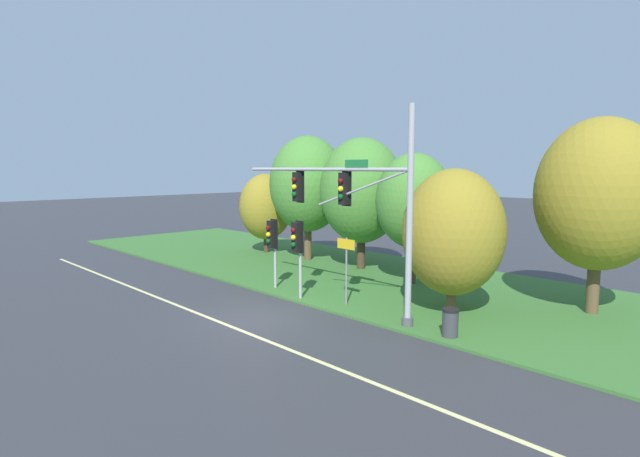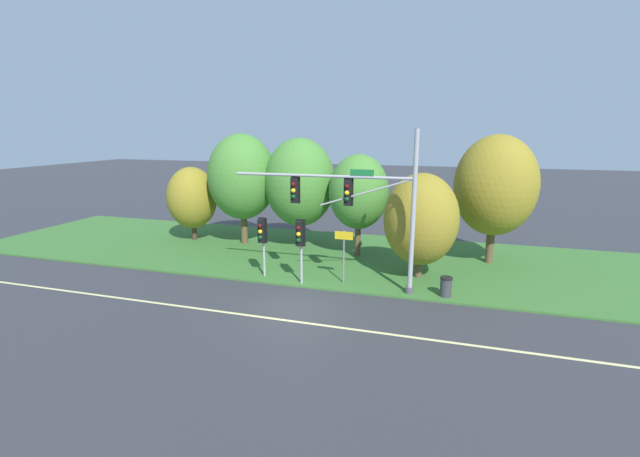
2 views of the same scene
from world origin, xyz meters
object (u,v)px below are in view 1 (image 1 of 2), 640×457
(tree_mid_verge, at_px, (414,201))
(tree_nearest_road, at_px, (266,207))
(route_sign_post, at_px, (346,261))
(pedestrian_signal_near_kerb, at_px, (272,238))
(pedestrian_signal_further_along, at_px, (297,242))
(tree_tall_centre, at_px, (453,232))
(tree_behind_signpost, at_px, (362,191))
(tree_left_of_mast, at_px, (308,184))
(tree_right_far, at_px, (599,195))
(trash_bin, at_px, (450,322))
(traffic_signal_mast, at_px, (356,200))

(tree_mid_verge, bearing_deg, tree_nearest_road, 177.50)
(route_sign_post, xyz_separation_m, tree_nearest_road, (-12.12, 5.51, 1.18))
(pedestrian_signal_near_kerb, distance_m, pedestrian_signal_further_along, 2.28)
(pedestrian_signal_further_along, relative_size, tree_tall_centre, 0.60)
(tree_behind_signpost, bearing_deg, tree_nearest_road, -176.89)
(tree_left_of_mast, height_order, tree_right_far, same)
(trash_bin, bearing_deg, route_sign_post, 175.57)
(pedestrian_signal_near_kerb, xyz_separation_m, route_sign_post, (4.23, 0.35, -0.51))
(tree_nearest_road, height_order, tree_right_far, tree_right_far)
(tree_nearest_road, xyz_separation_m, tree_mid_verge, (11.79, -0.52, 0.95))
(tree_left_of_mast, height_order, tree_behind_signpost, tree_left_of_mast)
(pedestrian_signal_further_along, bearing_deg, tree_tall_centre, 27.22)
(traffic_signal_mast, distance_m, tree_left_of_mast, 11.04)
(traffic_signal_mast, bearing_deg, tree_left_of_mast, 146.48)
(tree_nearest_road, bearing_deg, pedestrian_signal_near_kerb, -36.61)
(traffic_signal_mast, xyz_separation_m, pedestrian_signal_further_along, (-2.90, -0.36, -1.85))
(pedestrian_signal_near_kerb, height_order, tree_left_of_mast, tree_left_of_mast)
(tree_right_far, bearing_deg, pedestrian_signal_further_along, -144.48)
(pedestrian_signal_near_kerb, bearing_deg, tree_tall_centre, 17.06)
(tree_right_far, xyz_separation_m, trash_bin, (-2.33, -6.19, -4.00))
(tree_tall_centre, bearing_deg, tree_right_far, 45.23)
(traffic_signal_mast, relative_size, tree_mid_verge, 1.45)
(tree_left_of_mast, relative_size, tree_mid_verge, 1.19)
(tree_nearest_road, distance_m, tree_left_of_mast, 4.12)
(tree_tall_centre, xyz_separation_m, trash_bin, (1.42, -2.41, -2.60))
(traffic_signal_mast, bearing_deg, pedestrian_signal_near_kerb, 178.89)
(tree_nearest_road, bearing_deg, traffic_signal_mast, -24.60)
(pedestrian_signal_further_along, bearing_deg, tree_right_far, 35.52)
(pedestrian_signal_near_kerb, distance_m, tree_right_far, 13.24)
(pedestrian_signal_near_kerb, relative_size, tree_tall_centre, 0.58)
(tree_right_far, relative_size, trash_bin, 7.86)
(traffic_signal_mast, distance_m, trash_bin, 5.55)
(tree_tall_centre, bearing_deg, tree_nearest_road, 167.47)
(tree_left_of_mast, bearing_deg, trash_bin, -24.43)
(traffic_signal_mast, bearing_deg, tree_behind_signpost, 129.50)
(pedestrian_signal_further_along, bearing_deg, tree_left_of_mast, 134.30)
(traffic_signal_mast, xyz_separation_m, tree_right_far, (6.38, 6.26, 0.22))
(pedestrian_signal_near_kerb, xyz_separation_m, tree_tall_centre, (7.76, 2.38, 0.78))
(pedestrian_signal_further_along, distance_m, tree_behind_signpost, 7.38)
(route_sign_post, xyz_separation_m, tree_mid_verge, (-0.34, 4.99, 2.13))
(tree_tall_centre, bearing_deg, tree_left_of_mast, 163.03)
(route_sign_post, relative_size, tree_left_of_mast, 0.37)
(traffic_signal_mast, xyz_separation_m, route_sign_post, (-0.90, 0.45, -2.47))
(pedestrian_signal_further_along, bearing_deg, tree_behind_signpost, 109.30)
(route_sign_post, distance_m, tree_right_far, 9.69)
(pedestrian_signal_further_along, bearing_deg, tree_mid_verge, 74.00)
(tree_nearest_road, bearing_deg, route_sign_post, -24.43)
(pedestrian_signal_further_along, relative_size, trash_bin, 3.54)
(tree_nearest_road, xyz_separation_m, tree_left_of_mast, (3.82, 0.13, 1.53))
(tree_nearest_road, xyz_separation_m, tree_behind_signpost, (7.76, 0.42, 1.27))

